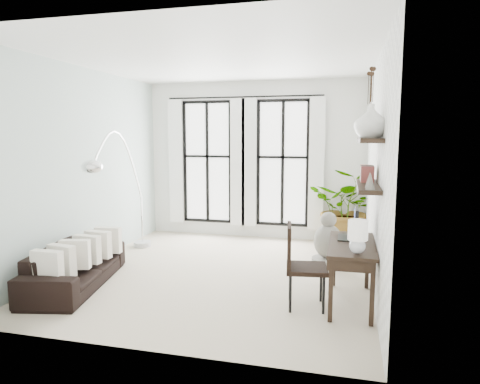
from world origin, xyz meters
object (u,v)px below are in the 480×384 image
(plant, at_px, (348,208))
(desk, at_px, (351,248))
(arc_lamp, at_px, (120,160))
(sofa, at_px, (76,266))
(buddha, at_px, (328,244))
(desk_chair, at_px, (299,260))

(plant, distance_m, desk, 2.98)
(arc_lamp, bearing_deg, plant, 29.84)
(sofa, distance_m, arc_lamp, 1.82)
(arc_lamp, xyz_separation_m, buddha, (3.30, 0.62, -1.33))
(sofa, height_order, desk, desk)
(buddha, bearing_deg, sofa, -152.83)
(desk, xyz_separation_m, arc_lamp, (-3.64, 0.92, 0.98))
(sofa, xyz_separation_m, plant, (3.70, 3.19, 0.46))
(desk, distance_m, desk_chair, 0.66)
(desk_chair, bearing_deg, buddha, 73.06)
(desk_chair, xyz_separation_m, buddha, (0.28, 1.73, -0.21))
(desk, relative_size, arc_lamp, 0.53)
(desk, bearing_deg, plant, 90.88)
(sofa, distance_m, buddha, 3.83)
(sofa, distance_m, desk, 3.78)
(plant, bearing_deg, buddha, -101.65)
(sofa, relative_size, plant, 1.33)
(sofa, relative_size, arc_lamp, 0.81)
(arc_lamp, relative_size, buddha, 2.74)
(sofa, xyz_separation_m, buddha, (3.40, 1.75, 0.09))
(sofa, distance_m, desk_chair, 3.14)
(sofa, bearing_deg, desk_chair, -101.23)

